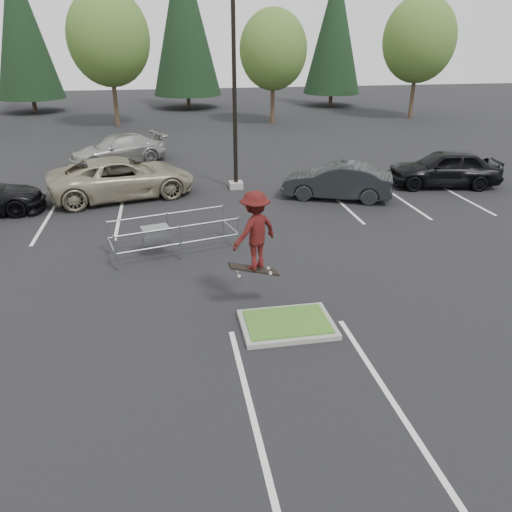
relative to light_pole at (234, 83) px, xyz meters
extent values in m
plane|color=black|center=(-0.50, -12.00, -4.56)|extent=(120.00, 120.00, 0.00)
cube|color=gray|center=(-0.50, -12.00, -4.50)|extent=(2.20, 1.60, 0.12)
cube|color=#3A641F|center=(-0.50, -12.00, -4.42)|extent=(1.95, 1.35, 0.05)
cube|color=silver|center=(-5.00, -3.00, -4.56)|extent=(0.12, 5.20, 0.01)
cube|color=silver|center=(-7.70, -3.00, -4.56)|extent=(0.12, 5.20, 0.01)
cube|color=silver|center=(4.00, -3.00, -4.56)|extent=(0.12, 5.20, 0.01)
cube|color=silver|center=(6.70, -3.00, -4.56)|extent=(0.12, 5.20, 0.01)
cube|color=silver|center=(9.40, -3.00, -4.56)|extent=(0.12, 5.20, 0.01)
cube|color=silver|center=(-1.85, -15.00, -4.56)|extent=(0.12, 6.00, 0.01)
cube|color=silver|center=(0.85, -15.00, -4.56)|extent=(0.12, 6.00, 0.01)
cube|color=gray|center=(0.00, 0.00, -4.41)|extent=(0.60, 0.60, 0.30)
cylinder|color=black|center=(0.00, 0.00, 0.44)|extent=(0.18, 0.18, 10.00)
cylinder|color=#38281C|center=(-6.50, 18.50, -2.81)|extent=(0.32, 0.32, 3.50)
ellipsoid|color=#306625|center=(-6.50, 18.50, 1.70)|extent=(5.89, 5.89, 6.77)
sphere|color=#306625|center=(-5.90, 18.20, 0.96)|extent=(3.68, 3.68, 3.68)
sphere|color=#306625|center=(-7.00, 18.90, 1.15)|extent=(4.05, 4.05, 4.05)
cylinder|color=#38281C|center=(5.50, 17.80, -3.04)|extent=(0.32, 0.32, 3.04)
ellipsoid|color=#306625|center=(5.50, 17.80, 0.88)|extent=(5.12, 5.12, 5.89)
sphere|color=#306625|center=(6.10, 17.50, 0.24)|extent=(3.20, 3.20, 3.20)
sphere|color=#306625|center=(5.00, 18.20, 0.40)|extent=(3.52, 3.52, 3.52)
cylinder|color=#38281C|center=(17.50, 18.30, -2.85)|extent=(0.32, 0.32, 3.42)
ellipsoid|color=#306625|center=(17.50, 18.30, 1.56)|extent=(5.76, 5.76, 6.62)
sphere|color=#306625|center=(18.10, 18.00, 0.84)|extent=(3.60, 3.60, 3.60)
sphere|color=#306625|center=(17.00, 18.70, 1.02)|extent=(3.96, 3.96, 3.96)
cylinder|color=#38281C|center=(-14.50, 28.00, -3.96)|extent=(0.36, 0.36, 1.20)
cone|color=black|center=(-14.50, 28.00, 2.54)|extent=(5.72, 5.72, 11.80)
cylinder|color=#38281C|center=(-0.50, 28.50, -3.96)|extent=(0.36, 0.36, 1.20)
cone|color=black|center=(-0.50, 28.50, 3.29)|extent=(6.38, 6.38, 13.30)
cylinder|color=#38281C|center=(13.50, 27.50, -3.96)|extent=(0.36, 0.36, 1.20)
cone|color=black|center=(13.50, 27.50, 2.29)|extent=(5.50, 5.50, 11.30)
cylinder|color=gray|center=(-4.73, -8.05, -4.00)|extent=(0.06, 0.06, 1.12)
cylinder|color=gray|center=(-5.06, -6.72, -4.00)|extent=(0.06, 0.06, 1.12)
cylinder|color=gray|center=(-2.83, -7.58, -4.00)|extent=(0.06, 0.06, 1.12)
cylinder|color=gray|center=(-3.17, -6.25, -4.00)|extent=(0.06, 0.06, 1.12)
cylinder|color=gray|center=(-0.94, -7.10, -4.00)|extent=(0.06, 0.06, 1.12)
cylinder|color=gray|center=(-1.27, -5.77, -4.00)|extent=(0.06, 0.06, 1.12)
cylinder|color=gray|center=(-2.83, -7.58, -4.02)|extent=(3.80, 1.00, 0.05)
cylinder|color=gray|center=(-2.83, -7.58, -3.48)|extent=(3.80, 1.00, 0.05)
cylinder|color=gray|center=(-3.17, -6.25, -4.02)|extent=(3.80, 1.00, 0.05)
cylinder|color=gray|center=(-3.17, -6.25, -3.48)|extent=(3.80, 1.00, 0.05)
cube|color=gray|center=(-3.57, -7.05, -3.86)|extent=(0.93, 0.69, 0.47)
cube|color=black|center=(-1.13, -11.00, -3.45)|extent=(1.27, 0.47, 0.40)
cylinder|color=beige|center=(-1.52, -11.13, -3.52)|extent=(0.08, 0.05, 0.08)
cylinder|color=beige|center=(-1.52, -10.87, -3.52)|extent=(0.08, 0.05, 0.08)
cylinder|color=beige|center=(-0.74, -11.13, -3.52)|extent=(0.08, 0.05, 0.08)
cylinder|color=beige|center=(-0.74, -10.87, -3.52)|extent=(0.08, 0.05, 0.08)
imported|color=maroon|center=(-1.13, -11.00, -2.42)|extent=(1.46, 1.28, 1.96)
imported|color=gray|center=(-5.00, -0.50, -3.71)|extent=(6.62, 4.21, 1.70)
imported|color=black|center=(4.00, -2.31, -3.81)|extent=(4.84, 3.21, 1.51)
imported|color=black|center=(9.50, -1.35, -3.71)|extent=(5.24, 2.81, 1.69)
imported|color=#9A9A95|center=(-5.50, 6.00, -3.80)|extent=(5.61, 3.96, 1.51)
camera|label=1|loc=(-3.08, -21.96, 1.84)|focal=35.00mm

